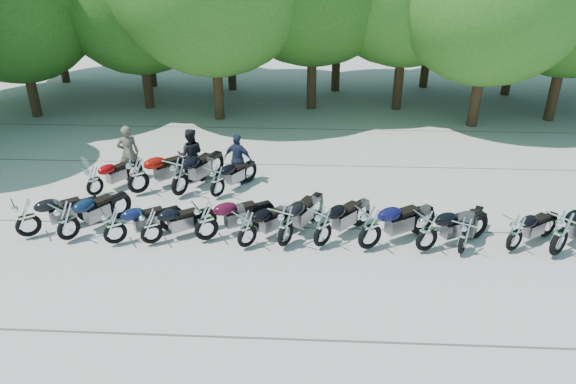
{
  "coord_description": "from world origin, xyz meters",
  "views": [
    {
      "loc": [
        0.62,
        -10.94,
        7.14
      ],
      "look_at": [
        0.0,
        1.5,
        1.1
      ],
      "focal_mm": 32.0,
      "sensor_mm": 36.0,
      "label": 1
    }
  ],
  "objects_px": {
    "motorcycle_1": "(67,220)",
    "rider_0": "(129,153)",
    "motorcycle_4": "(206,220)",
    "motorcycle_8": "(370,227)",
    "motorcycle_9": "(428,231)",
    "motorcycle_2": "(114,225)",
    "motorcycle_14": "(138,174)",
    "motorcycle_12": "(561,232)",
    "motorcycle_6": "(285,225)",
    "motorcycle_0": "(27,217)",
    "motorcycle_16": "(217,181)",
    "motorcycle_15": "(179,176)",
    "motorcycle_5": "(247,228)",
    "motorcycle_3": "(151,226)",
    "motorcycle_11": "(516,232)",
    "rider_1": "(191,155)",
    "motorcycle_7": "(323,226)",
    "motorcycle_10": "(464,235)",
    "rider_2": "(238,159)",
    "motorcycle_13": "(94,180)"
  },
  "relations": [
    {
      "from": "motorcycle_12",
      "to": "rider_0",
      "type": "xyz_separation_m",
      "value": [
        -12.23,
        4.16,
        0.22
      ]
    },
    {
      "from": "motorcycle_3",
      "to": "motorcycle_4",
      "type": "bearing_deg",
      "value": -113.02
    },
    {
      "from": "motorcycle_15",
      "to": "motorcycle_1",
      "type": "bearing_deg",
      "value": 76.28
    },
    {
      "from": "motorcycle_15",
      "to": "motorcycle_7",
      "type": "bearing_deg",
      "value": 173.82
    },
    {
      "from": "motorcycle_11",
      "to": "rider_2",
      "type": "height_order",
      "value": "rider_2"
    },
    {
      "from": "motorcycle_5",
      "to": "motorcycle_9",
      "type": "relative_size",
      "value": 0.92
    },
    {
      "from": "motorcycle_3",
      "to": "motorcycle_4",
      "type": "xyz_separation_m",
      "value": [
        1.4,
        0.23,
        0.07
      ]
    },
    {
      "from": "rider_0",
      "to": "motorcycle_9",
      "type": "bearing_deg",
      "value": 135.04
    },
    {
      "from": "motorcycle_9",
      "to": "rider_0",
      "type": "xyz_separation_m",
      "value": [
        -8.98,
        4.11,
        0.29
      ]
    },
    {
      "from": "motorcycle_5",
      "to": "motorcycle_7",
      "type": "xyz_separation_m",
      "value": [
        1.94,
        0.13,
        0.05
      ]
    },
    {
      "from": "motorcycle_0",
      "to": "rider_0",
      "type": "height_order",
      "value": "rider_0"
    },
    {
      "from": "motorcycle_0",
      "to": "motorcycle_6",
      "type": "xyz_separation_m",
      "value": [
        6.86,
        -0.13,
        0.04
      ]
    },
    {
      "from": "motorcycle_6",
      "to": "motorcycle_9",
      "type": "xyz_separation_m",
      "value": [
        3.59,
        -0.07,
        -0.03
      ]
    },
    {
      "from": "motorcycle_1",
      "to": "rider_0",
      "type": "height_order",
      "value": "rider_0"
    },
    {
      "from": "rider_1",
      "to": "motorcycle_1",
      "type": "bearing_deg",
      "value": 52.17
    },
    {
      "from": "motorcycle_2",
      "to": "rider_0",
      "type": "height_order",
      "value": "rider_0"
    },
    {
      "from": "motorcycle_14",
      "to": "motorcycle_16",
      "type": "relative_size",
      "value": 1.18
    },
    {
      "from": "motorcycle_2",
      "to": "motorcycle_10",
      "type": "relative_size",
      "value": 1.05
    },
    {
      "from": "motorcycle_8",
      "to": "motorcycle_1",
      "type": "bearing_deg",
      "value": 57.1
    },
    {
      "from": "motorcycle_2",
      "to": "rider_0",
      "type": "xyz_separation_m",
      "value": [
        -0.96,
        4.16,
        0.34
      ]
    },
    {
      "from": "motorcycle_1",
      "to": "motorcycle_4",
      "type": "height_order",
      "value": "motorcycle_4"
    },
    {
      "from": "motorcycle_4",
      "to": "motorcycle_15",
      "type": "distance_m",
      "value": 2.94
    },
    {
      "from": "motorcycle_1",
      "to": "motorcycle_3",
      "type": "distance_m",
      "value": 2.24
    },
    {
      "from": "motorcycle_5",
      "to": "motorcycle_14",
      "type": "relative_size",
      "value": 0.85
    },
    {
      "from": "motorcycle_10",
      "to": "rider_2",
      "type": "bearing_deg",
      "value": -3.84
    },
    {
      "from": "motorcycle_6",
      "to": "rider_1",
      "type": "bearing_deg",
      "value": -24.25
    },
    {
      "from": "motorcycle_7",
      "to": "motorcycle_12",
      "type": "bearing_deg",
      "value": -140.66
    },
    {
      "from": "motorcycle_14",
      "to": "motorcycle_7",
      "type": "bearing_deg",
      "value": -159.36
    },
    {
      "from": "motorcycle_3",
      "to": "motorcycle_11",
      "type": "xyz_separation_m",
      "value": [
        9.31,
        0.12,
        -0.0
      ]
    },
    {
      "from": "motorcycle_10",
      "to": "motorcycle_12",
      "type": "relative_size",
      "value": 0.8
    },
    {
      "from": "motorcycle_4",
      "to": "motorcycle_11",
      "type": "relative_size",
      "value": 1.12
    },
    {
      "from": "motorcycle_9",
      "to": "rider_1",
      "type": "height_order",
      "value": "rider_1"
    },
    {
      "from": "motorcycle_6",
      "to": "motorcycle_9",
      "type": "height_order",
      "value": "motorcycle_6"
    },
    {
      "from": "motorcycle_16",
      "to": "motorcycle_15",
      "type": "bearing_deg",
      "value": 31.68
    },
    {
      "from": "motorcycle_7",
      "to": "motorcycle_16",
      "type": "bearing_deg",
      "value": 0.41
    },
    {
      "from": "motorcycle_5",
      "to": "rider_1",
      "type": "relative_size",
      "value": 1.18
    },
    {
      "from": "motorcycle_12",
      "to": "motorcycle_1",
      "type": "bearing_deg",
      "value": 48.53
    },
    {
      "from": "motorcycle_0",
      "to": "motorcycle_3",
      "type": "xyz_separation_m",
      "value": [
        3.37,
        -0.18,
        -0.06
      ]
    },
    {
      "from": "motorcycle_2",
      "to": "motorcycle_14",
      "type": "height_order",
      "value": "motorcycle_14"
    },
    {
      "from": "motorcycle_12",
      "to": "rider_0",
      "type": "bearing_deg",
      "value": 30.4
    },
    {
      "from": "motorcycle_6",
      "to": "motorcycle_13",
      "type": "bearing_deg",
      "value": 2.86
    },
    {
      "from": "motorcycle_8",
      "to": "rider_0",
      "type": "relative_size",
      "value": 1.31
    },
    {
      "from": "motorcycle_5",
      "to": "rider_0",
      "type": "relative_size",
      "value": 1.12
    },
    {
      "from": "motorcycle_8",
      "to": "motorcycle_15",
      "type": "relative_size",
      "value": 0.97
    },
    {
      "from": "motorcycle_1",
      "to": "motorcycle_4",
      "type": "distance_m",
      "value": 3.64
    },
    {
      "from": "motorcycle_0",
      "to": "rider_0",
      "type": "relative_size",
      "value": 1.2
    },
    {
      "from": "motorcycle_4",
      "to": "rider_2",
      "type": "relative_size",
      "value": 1.34
    },
    {
      "from": "motorcycle_12",
      "to": "rider_1",
      "type": "distance_m",
      "value": 11.03
    },
    {
      "from": "motorcycle_10",
      "to": "motorcycle_15",
      "type": "distance_m",
      "value": 8.44
    },
    {
      "from": "motorcycle_1",
      "to": "motorcycle_3",
      "type": "relative_size",
      "value": 1.1
    }
  ]
}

